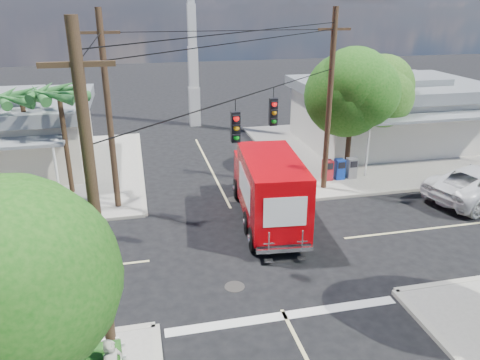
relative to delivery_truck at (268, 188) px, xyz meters
name	(u,v)px	position (x,y,z in m)	size (l,w,h in m)	color
ground	(251,249)	(-1.34, -2.27, -1.61)	(120.00, 120.00, 0.00)	black
sidewalk_ne	(371,149)	(9.54, 8.61, -1.54)	(14.12, 14.12, 0.14)	gray
sidewalk_nw	(16,175)	(-12.22, 8.61, -1.54)	(14.12, 14.12, 0.14)	gray
road_markings	(261,268)	(-1.34, -3.74, -1.60)	(32.00, 32.00, 0.01)	beige
building_ne	(389,111)	(11.16, 9.70, 0.71)	(11.80, 10.20, 4.50)	silver
radio_tower	(193,52)	(-0.84, 17.73, 4.03)	(0.80, 0.80, 17.00)	silver
tree_ne_front	(354,92)	(5.87, 4.49, 3.16)	(4.21, 4.14, 6.66)	#422D1C
tree_ne_back	(377,93)	(8.47, 6.69, 2.58)	(3.77, 3.66, 5.82)	#422D1C
palm_nw_front	(59,96)	(-8.84, 5.23, 3.43)	(3.01, 3.08, 5.59)	#422D1C
palm_nw_back	(21,99)	(-10.84, 6.73, 3.06)	(3.01, 3.08, 5.19)	#422D1C
utility_poles	(202,127)	(-2.92, -0.67, 3.06)	(12.00, 10.68, 9.00)	#473321
vending_boxes	(339,169)	(5.16, 3.93, -0.92)	(1.90, 0.50, 1.10)	#AF1C25
delivery_truck	(268,188)	(0.00, 0.00, 0.00)	(2.97, 7.50, 3.17)	black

